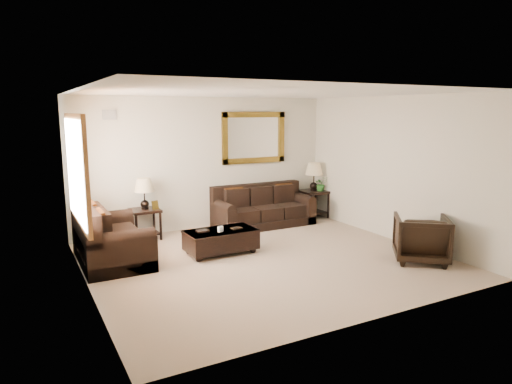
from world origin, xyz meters
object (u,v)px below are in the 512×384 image
end_table_left (145,200)px  sofa (262,211)px  armchair (421,236)px  end_table_right (314,182)px  coffee_table (221,239)px  loveseat (108,241)px

end_table_left → sofa: bearing=-2.5°
sofa → armchair: sofa is taller
sofa → end_table_right: bearing=3.7°
end_table_right → armchair: size_ratio=1.51×
end_table_left → coffee_table: 1.83m
end_table_right → coffee_table: end_table_right is taller
loveseat → end_table_left: 1.46m
loveseat → end_table_right: end_table_right is taller
end_table_right → loveseat: bearing=-167.5°
end_table_right → armchair: (-0.29, -3.41, -0.40)m
end_table_left → coffee_table: (0.90, -1.52, -0.51)m
loveseat → coffee_table: size_ratio=1.40×
end_table_right → end_table_left: bearing=179.7°
coffee_table → armchair: 3.31m
sofa → loveseat: size_ratio=1.23×
loveseat → end_table_right: bearing=-77.5°
end_table_left → armchair: size_ratio=1.40×
end_table_left → armchair: 4.98m
end_table_left → armchair: bearing=-43.7°
coffee_table → armchair: bearing=-36.7°
end_table_left → end_table_right: bearing=-0.3°
loveseat → armchair: (4.48, -2.35, 0.06)m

